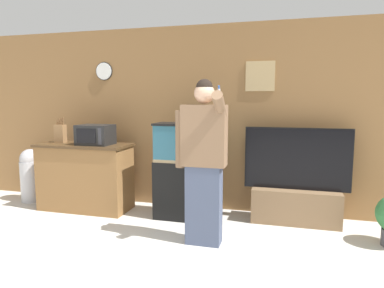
{
  "coord_description": "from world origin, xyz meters",
  "views": [
    {
      "loc": [
        1.12,
        -1.8,
        1.57
      ],
      "look_at": [
        0.07,
        2.07,
        1.05
      ],
      "focal_mm": 32.0,
      "sensor_mm": 36.0,
      "label": 1
    }
  ],
  "objects": [
    {
      "name": "person_standing",
      "position": [
        0.29,
        1.71,
        0.93
      ],
      "size": [
        0.56,
        0.42,
        1.79
      ],
      "color": "#424C66",
      "rests_on": "ground_plane"
    },
    {
      "name": "microwave",
      "position": [
        -1.41,
        2.41,
        1.09
      ],
      "size": [
        0.46,
        0.35,
        0.28
      ],
      "color": "black",
      "rests_on": "counter_island"
    },
    {
      "name": "knife_block",
      "position": [
        -2.03,
        2.48,
        1.09
      ],
      "size": [
        0.15,
        0.1,
        0.37
      ],
      "color": "olive",
      "rests_on": "counter_island"
    },
    {
      "name": "aquarium_on_stand",
      "position": [
        -0.11,
        2.44,
        0.64
      ],
      "size": [
        0.81,
        0.4,
        1.27
      ],
      "color": "black",
      "rests_on": "ground_plane"
    },
    {
      "name": "trash_bin",
      "position": [
        -2.65,
        2.56,
        0.42
      ],
      "size": [
        0.32,
        0.32,
        0.82
      ],
      "color": "#B7B7BC",
      "rests_on": "ground_plane"
    },
    {
      "name": "tv_on_stand",
      "position": [
        1.29,
        2.65,
        0.36
      ],
      "size": [
        1.32,
        0.4,
        1.22
      ],
      "color": "brown",
      "rests_on": "ground_plane"
    },
    {
      "name": "counter_island",
      "position": [
        -1.62,
        2.43,
        0.48
      ],
      "size": [
        1.32,
        0.58,
        0.95
      ],
      "color": "brown",
      "rests_on": "ground_plane"
    },
    {
      "name": "wall_back_paneled",
      "position": [
        -0.0,
        2.96,
        1.3
      ],
      "size": [
        10.0,
        0.08,
        2.6
      ],
      "color": "olive",
      "rests_on": "ground_plane"
    }
  ]
}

